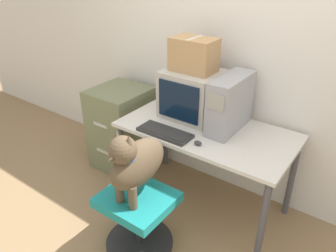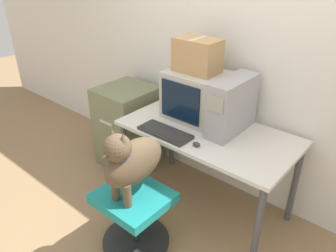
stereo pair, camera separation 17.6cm
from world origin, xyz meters
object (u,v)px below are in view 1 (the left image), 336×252
at_px(pc_tower, 230,103).
at_px(keyboard, 165,132).
at_px(crt_monitor, 192,94).
at_px(filing_cabinet, 121,128).
at_px(dog, 135,162).
at_px(cardboard_box, 194,55).
at_px(office_chair, 138,218).

distance_m(pc_tower, keyboard, 0.55).
distance_m(crt_monitor, pc_tower, 0.36).
xyz_separation_m(crt_monitor, pc_tower, (0.36, -0.03, 0.02)).
height_order(keyboard, filing_cabinet, filing_cabinet).
relative_size(dog, cardboard_box, 1.59).
bearing_deg(pc_tower, filing_cabinet, -177.80).
xyz_separation_m(office_chair, cardboard_box, (-0.08, 0.83, 1.02)).
distance_m(filing_cabinet, cardboard_box, 1.18).
bearing_deg(dog, office_chair, 90.00).
bearing_deg(filing_cabinet, office_chair, -41.23).
height_order(keyboard, office_chair, keyboard).
bearing_deg(office_chair, cardboard_box, 95.67).
xyz_separation_m(dog, filing_cabinet, (-0.87, 0.76, -0.35)).
distance_m(pc_tower, dog, 0.88).
xyz_separation_m(pc_tower, dog, (-0.28, -0.81, -0.21)).
xyz_separation_m(keyboard, dog, (0.07, -0.44, -0.01)).
bearing_deg(crt_monitor, keyboard, -88.68).
distance_m(keyboard, cardboard_box, 0.65).
bearing_deg(cardboard_box, pc_tower, -4.56).
height_order(dog, filing_cabinet, dog).
height_order(pc_tower, cardboard_box, cardboard_box).
height_order(crt_monitor, office_chair, crt_monitor).
height_order(crt_monitor, dog, crt_monitor).
bearing_deg(office_chair, dog, -90.00).
bearing_deg(pc_tower, cardboard_box, 175.44).
height_order(keyboard, cardboard_box, cardboard_box).
xyz_separation_m(pc_tower, keyboard, (-0.35, -0.37, -0.20)).
bearing_deg(filing_cabinet, keyboard, -22.32).
distance_m(crt_monitor, office_chair, 1.08).
relative_size(office_chair, cardboard_box, 1.46).
xyz_separation_m(office_chair, filing_cabinet, (-0.87, 0.76, 0.15)).
xyz_separation_m(office_chair, dog, (0.00, -0.00, 0.50)).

